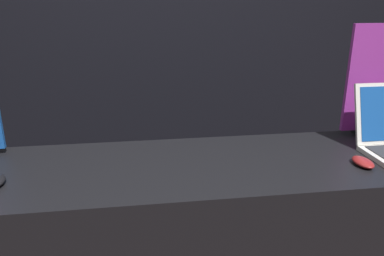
% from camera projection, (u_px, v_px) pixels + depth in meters
% --- Properties ---
extents(wall_back, '(8.00, 0.05, 2.80)m').
position_uv_depth(wall_back, '(165.00, 31.00, 2.56)').
color(wall_back, black).
rests_on(wall_back, ground_plane).
extents(mouse_back, '(0.07, 0.11, 0.03)m').
position_uv_depth(mouse_back, '(363.00, 162.00, 1.47)').
color(mouse_back, maroon).
rests_on(mouse_back, display_counter).
extents(promo_stand_back, '(0.34, 0.07, 0.52)m').
position_uv_depth(promo_stand_back, '(381.00, 83.00, 1.75)').
color(promo_stand_back, black).
rests_on(promo_stand_back, display_counter).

